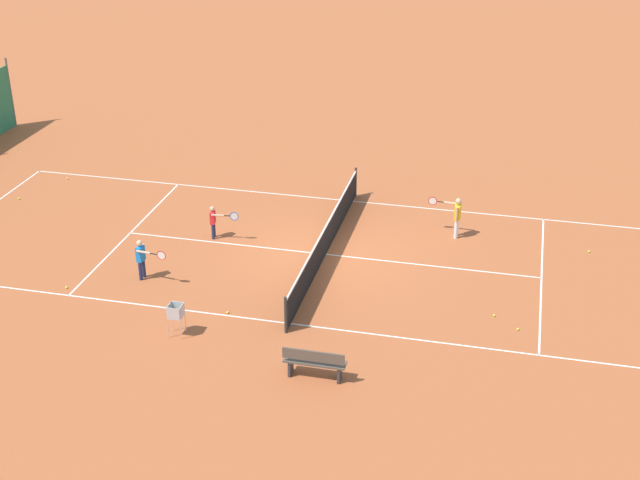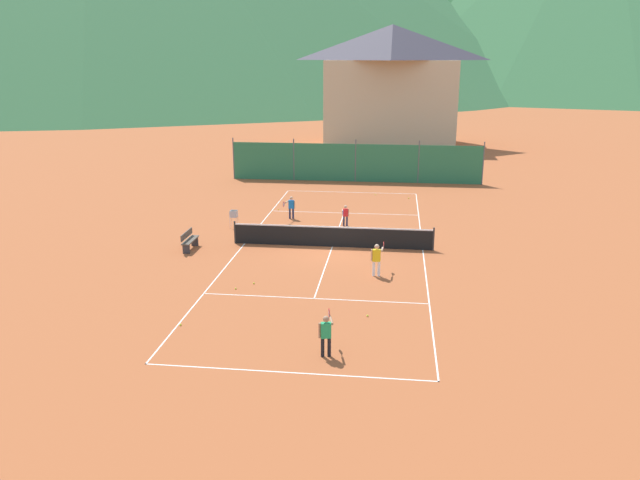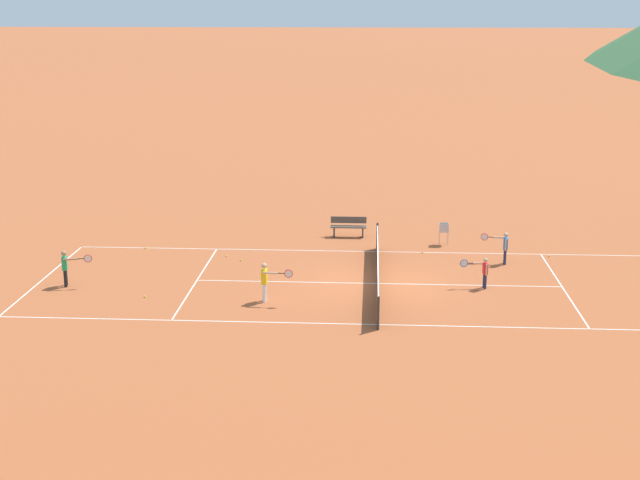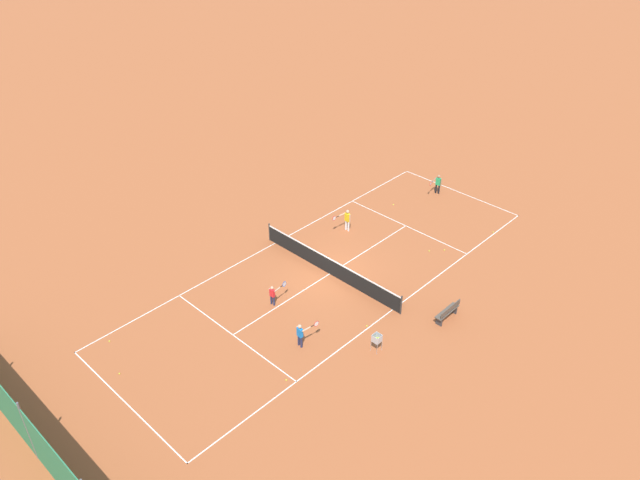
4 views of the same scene
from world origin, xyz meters
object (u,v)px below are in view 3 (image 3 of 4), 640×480
object	(u,v)px
tennis_ball_service_box	(241,260)
tennis_ball_near_corner	(145,297)
tennis_ball_alley_right	(549,256)
tennis_net	(378,270)
courtside_bench	(348,226)
player_far_service	(483,270)
tennis_ball_far_corner	(226,256)
ball_hopper	(444,229)
player_far_baseline	(266,279)
tennis_ball_mid_court	(422,252)
player_near_service	(66,266)
player_near_baseline	(504,246)
tennis_ball_alley_left	(146,248)

from	to	relation	value
tennis_ball_service_box	tennis_ball_near_corner	xyz separation A→B (m)	(4.48, -2.58, 0.00)
tennis_ball_alley_right	tennis_ball_service_box	world-z (taller)	same
tennis_net	courtside_bench	distance (m)	6.46
player_far_service	courtside_bench	world-z (taller)	player_far_service
courtside_bench	tennis_ball_far_corner	bearing A→B (deg)	-54.53
tennis_net	ball_hopper	xyz separation A→B (m)	(-5.30, 2.69, 0.15)
player_far_baseline	tennis_ball_mid_court	size ratio (longest dim) A/B	19.97
tennis_ball_far_corner	tennis_ball_mid_court	distance (m)	7.68
player_near_service	player_near_baseline	world-z (taller)	player_near_service
player_far_baseline	ball_hopper	bearing A→B (deg)	139.44
player_near_service	tennis_ball_alley_right	size ratio (longest dim) A/B	19.31
tennis_net	player_far_service	size ratio (longest dim) A/B	8.47
player_near_service	tennis_ball_mid_court	bearing A→B (deg)	111.39
tennis_net	player_far_baseline	world-z (taller)	player_far_baseline
tennis_ball_mid_court	ball_hopper	size ratio (longest dim) A/B	0.07
courtside_bench	tennis_ball_mid_court	bearing A→B (deg)	51.70
player_far_baseline	tennis_ball_mid_court	distance (m)	8.25
tennis_ball_alley_left	player_near_baseline	bearing A→B (deg)	84.73
player_near_baseline	tennis_ball_far_corner	bearing A→B (deg)	-91.79
player_near_baseline	tennis_ball_near_corner	distance (m)	13.39
player_far_baseline	tennis_ball_alley_right	bearing A→B (deg)	119.71
tennis_ball_far_corner	player_far_service	bearing A→B (deg)	70.65
tennis_net	tennis_ball_alley_right	distance (m)	7.65
tennis_ball_near_corner	courtside_bench	xyz separation A→B (m)	(-8.33, 6.58, 0.42)
courtside_bench	ball_hopper	bearing A→B (deg)	75.03
tennis_ball_service_box	tennis_ball_alley_left	world-z (taller)	same
tennis_ball_alley_right	tennis_ball_far_corner	bearing A→B (deg)	-86.73
tennis_ball_alley_left	ball_hopper	bearing A→B (deg)	96.24
player_far_baseline	player_near_baseline	world-z (taller)	player_far_baseline
player_near_service	tennis_ball_mid_court	world-z (taller)	player_near_service
tennis_ball_far_corner	player_far_baseline	bearing A→B (deg)	22.63
tennis_ball_far_corner	tennis_ball_mid_court	size ratio (longest dim) A/B	1.00
player_far_service	tennis_ball_near_corner	world-z (taller)	player_far_service
player_near_baseline	tennis_ball_mid_court	distance (m)	3.30
player_far_service	tennis_ball_near_corner	size ratio (longest dim) A/B	16.42
tennis_ball_service_box	player_far_service	bearing A→B (deg)	72.54
player_far_baseline	tennis_ball_far_corner	bearing A→B (deg)	-157.37
tennis_ball_near_corner	player_near_baseline	bearing A→B (deg)	110.55
tennis_ball_mid_court	tennis_ball_alley_left	xyz separation A→B (m)	(-0.01, -11.03, 0.00)
tennis_ball_near_corner	courtside_bench	world-z (taller)	courtside_bench
player_near_baseline	tennis_ball_near_corner	size ratio (longest dim) A/B	18.51
player_near_baseline	tennis_ball_alley_right	xyz separation A→B (m)	(-1.04, 1.90, -0.68)
courtside_bench	tennis_ball_alley_left	bearing A→B (deg)	-73.75
player_near_baseline	courtside_bench	bearing A→B (deg)	-121.45
tennis_ball_far_corner	tennis_ball_near_corner	world-z (taller)	same
tennis_ball_mid_court	courtside_bench	distance (m)	3.82
tennis_ball_near_corner	player_near_service	bearing A→B (deg)	-109.60
tennis_ball_alley_left	tennis_ball_alley_right	bearing A→B (deg)	89.11
tennis_ball_far_corner	courtside_bench	world-z (taller)	courtside_bench
tennis_ball_far_corner	tennis_ball_alley_left	distance (m)	3.54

